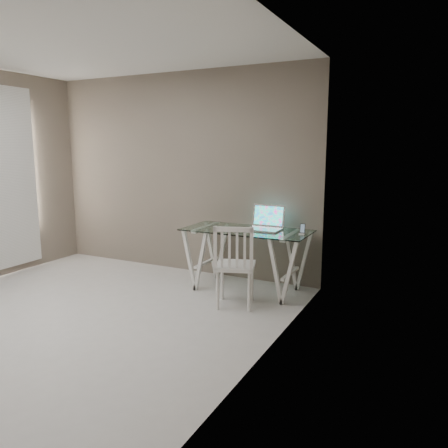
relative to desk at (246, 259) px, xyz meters
name	(u,v)px	position (x,y,z in m)	size (l,w,h in m)	color
room	(43,147)	(-1.26, -1.78, 1.33)	(4.50, 4.52, 2.71)	#B8B5B1
desk	(246,259)	(0.00, 0.00, 0.00)	(1.50, 0.70, 0.75)	silver
chair	(234,262)	(0.12, -0.59, 0.12)	(0.53, 0.53, 0.91)	silver
laptop	(266,223)	(0.19, 0.14, 0.43)	(0.40, 0.34, 0.28)	silver
keyboard	(236,229)	(-0.13, -0.02, 0.37)	(0.26, 0.11, 0.01)	silver
mouse	(238,231)	(-0.02, -0.19, 0.38)	(0.10, 0.06, 0.03)	white
phone_dock	(302,231)	(0.67, 0.02, 0.40)	(0.07, 0.07, 0.12)	white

